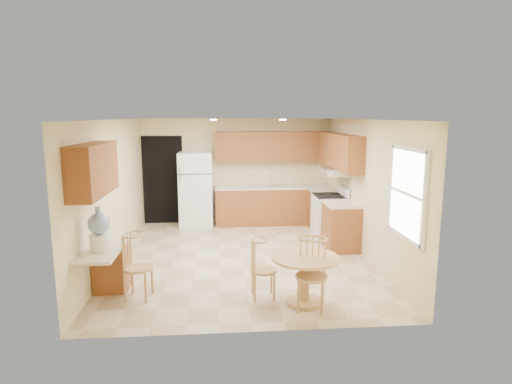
{
  "coord_description": "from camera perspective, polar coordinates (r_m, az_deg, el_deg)",
  "views": [
    {
      "loc": [
        -0.35,
        -7.51,
        2.57
      ],
      "look_at": [
        0.28,
        0.3,
        1.16
      ],
      "focal_mm": 30.0,
      "sensor_mm": 36.0,
      "label": 1
    }
  ],
  "objects": [
    {
      "name": "desk_pedestal",
      "position": [
        6.77,
        -18.72,
        -9.43
      ],
      "size": [
        0.48,
        0.42,
        0.72
      ],
      "primitive_type": "cube",
      "color": "brown",
      "rests_on": "floor"
    },
    {
      "name": "water_crock",
      "position": [
        6.12,
        -20.17,
        -4.91
      ],
      "size": [
        0.29,
        0.29,
        0.6
      ],
      "color": "white",
      "rests_on": "desk_top"
    },
    {
      "name": "wall_back",
      "position": [
        10.35,
        -2.67,
        2.83
      ],
      "size": [
        4.5,
        0.02,
        2.5
      ],
      "primitive_type": "cube",
      "color": "beige",
      "rests_on": "floor"
    },
    {
      "name": "desk_top",
      "position": [
        6.3,
        -19.75,
        -7.22
      ],
      "size": [
        0.5,
        1.2,
        0.04
      ],
      "primitive_type": "cube",
      "color": "beige",
      "rests_on": "desk_pedestal"
    },
    {
      "name": "wall_right",
      "position": [
        8.06,
        14.26,
        0.43
      ],
      "size": [
        0.02,
        5.5,
        2.5
      ],
      "primitive_type": "cube",
      "color": "beige",
      "rests_on": "floor"
    },
    {
      "name": "base_cab_back",
      "position": [
        10.26,
        2.32,
        -1.85
      ],
      "size": [
        2.75,
        0.6,
        0.87
      ],
      "primitive_type": "cube",
      "color": "brown",
      "rests_on": "floor"
    },
    {
      "name": "base_cab_right_b",
      "position": [
        8.51,
        11.24,
        -4.56
      ],
      "size": [
        0.6,
        0.8,
        0.87
      ],
      "primitive_type": "cube",
      "color": "brown",
      "rests_on": "floor"
    },
    {
      "name": "stove",
      "position": [
        9.22,
        9.78,
        -3.14
      ],
      "size": [
        0.65,
        0.76,
        1.09
      ],
      "color": "white",
      "rests_on": "floor"
    },
    {
      "name": "refrigerator",
      "position": [
        10.07,
        -8.0,
        0.35
      ],
      "size": [
        0.77,
        0.75,
        1.74
      ],
      "color": "white",
      "rests_on": "floor"
    },
    {
      "name": "wall_front",
      "position": [
        4.95,
        -0.4,
        -5.29
      ],
      "size": [
        4.5,
        0.02,
        2.5
      ],
      "primitive_type": "cube",
      "color": "beige",
      "rests_on": "floor"
    },
    {
      "name": "dining_table",
      "position": [
        5.98,
        6.56,
        -10.68
      ],
      "size": [
        0.92,
        0.92,
        0.68
      ],
      "rotation": [
        0.0,
        0.0,
        0.34
      ],
      "color": "tan",
      "rests_on": "floor"
    },
    {
      "name": "doorway",
      "position": [
        10.45,
        -12.3,
        1.57
      ],
      "size": [
        0.9,
        0.02,
        2.1
      ],
      "primitive_type": "cube",
      "color": "black",
      "rests_on": "floor"
    },
    {
      "name": "can_light_b",
      "position": [
        8.8,
        3.58,
        9.6
      ],
      "size": [
        0.14,
        0.14,
        0.02
      ],
      "primitive_type": "cylinder",
      "color": "white",
      "rests_on": "ceiling"
    },
    {
      "name": "upper_cab_left",
      "position": [
        6.2,
        -20.88,
        2.84
      ],
      "size": [
        0.33,
        1.4,
        0.7
      ],
      "primitive_type": "cube",
      "color": "brown",
      "rests_on": "wall_left"
    },
    {
      "name": "counter_back",
      "position": [
        10.17,
        2.33,
        0.66
      ],
      "size": [
        2.75,
        0.63,
        0.04
      ],
      "primitive_type": "cube",
      "color": "beige",
      "rests_on": "base_cab_back"
    },
    {
      "name": "window",
      "position": [
        6.31,
        19.57,
        -0.18
      ],
      "size": [
        0.06,
        1.12,
        1.3
      ],
      "color": "white",
      "rests_on": "wall_right"
    },
    {
      "name": "base_cab_right_a",
      "position": [
        9.88,
        8.95,
        -2.44
      ],
      "size": [
        0.6,
        0.59,
        0.87
      ],
      "primitive_type": "cube",
      "color": "brown",
      "rests_on": "floor"
    },
    {
      "name": "wall_left",
      "position": [
        7.85,
        -18.56,
        -0.04
      ],
      "size": [
        0.02,
        5.5,
        2.5
      ],
      "primitive_type": "cube",
      "color": "beige",
      "rests_on": "floor"
    },
    {
      "name": "upper_cab_back",
      "position": [
        10.19,
        2.28,
        6.11
      ],
      "size": [
        2.75,
        0.33,
        0.7
      ],
      "primitive_type": "cube",
      "color": "brown",
      "rests_on": "wall_back"
    },
    {
      "name": "ceiling",
      "position": [
        7.52,
        -2.0,
        9.63
      ],
      "size": [
        4.5,
        5.5,
        0.02
      ],
      "primitive_type": "cube",
      "color": "white",
      "rests_on": "wall_back"
    },
    {
      "name": "sink",
      "position": [
        10.17,
        2.2,
        0.78
      ],
      "size": [
        0.78,
        0.44,
        0.01
      ],
      "primitive_type": "cube",
      "color": "silver",
      "rests_on": "counter_back"
    },
    {
      "name": "range_hood",
      "position": [
        9.07,
        10.42,
        2.72
      ],
      "size": [
        0.5,
        0.76,
        0.14
      ],
      "primitive_type": "cube",
      "color": "silver",
      "rests_on": "upper_cab_right"
    },
    {
      "name": "chair_table_b",
      "position": [
        5.7,
        7.62,
        -10.24
      ],
      "size": [
        0.43,
        0.46,
        0.97
      ],
      "rotation": [
        0.0,
        0.0,
        2.86
      ],
      "color": "tan",
      "rests_on": "floor"
    },
    {
      "name": "can_light_a",
      "position": [
        8.71,
        -5.71,
        9.56
      ],
      "size": [
        0.14,
        0.14,
        0.02
      ],
      "primitive_type": "cylinder",
      "color": "white",
      "rests_on": "ceiling"
    },
    {
      "name": "floor",
      "position": [
        7.94,
        -1.88,
        -8.71
      ],
      "size": [
        5.5,
        5.5,
        0.0
      ],
      "primitive_type": "plane",
      "color": "#C5AD8F",
      "rests_on": "ground"
    },
    {
      "name": "counter_right_a",
      "position": [
        9.79,
        9.02,
        0.16
      ],
      "size": [
        0.63,
        0.59,
        0.04
      ],
      "primitive_type": "cube",
      "color": "beige",
      "rests_on": "base_cab_right_a"
    },
    {
      "name": "upper_cab_right",
      "position": [
        9.08,
        10.98,
        5.44
      ],
      "size": [
        0.33,
        2.42,
        0.7
      ],
      "primitive_type": "cube",
      "color": "brown",
      "rests_on": "wall_right"
    },
    {
      "name": "chair_desk",
      "position": [
        6.23,
        -15.66,
        -8.93
      ],
      "size": [
        0.41,
        0.54,
        0.93
      ],
      "rotation": [
        0.0,
        0.0,
        -1.73
      ],
      "color": "tan",
      "rests_on": "floor"
    },
    {
      "name": "counter_right_b",
      "position": [
        8.41,
        11.34,
        -1.56
      ],
      "size": [
        0.63,
        0.8,
        0.04
      ],
      "primitive_type": "cube",
      "color": "beige",
      "rests_on": "base_cab_right_b"
    },
    {
      "name": "chair_table_a",
      "position": [
        6.03,
        1.06,
        -9.63
      ],
      "size": [
        0.38,
        0.49,
        0.86
      ],
      "rotation": [
        0.0,
        0.0,
        -1.55
      ],
      "color": "tan",
      "rests_on": "floor"
    }
  ]
}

